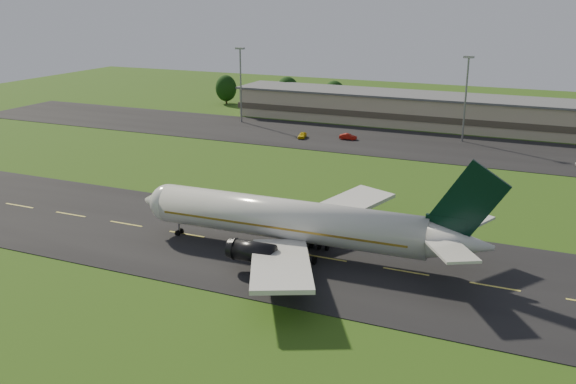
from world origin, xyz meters
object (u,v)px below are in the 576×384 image
at_px(service_vehicle_a, 302,135).
at_px(service_vehicle_b, 348,137).
at_px(terminal, 479,115).
at_px(airliner, 294,221).
at_px(light_mast_centre, 466,89).
at_px(light_mast_west, 241,76).

xyz_separation_m(service_vehicle_a, service_vehicle_b, (10.87, 2.92, -0.01)).
relative_size(terminal, service_vehicle_a, 34.71).
relative_size(airliner, light_mast_centre, 2.52).
height_order(terminal, service_vehicle_b, terminal).
bearing_deg(airliner, terminal, 81.94).
relative_size(light_mast_west, service_vehicle_a, 4.87).
bearing_deg(light_mast_west, airliner, -57.80).
xyz_separation_m(terminal, service_vehicle_a, (-38.10, -28.33, -3.18)).
relative_size(airliner, service_vehicle_a, 12.27).
distance_m(light_mast_west, service_vehicle_a, 28.86).
height_order(airliner, service_vehicle_a, airliner).
relative_size(airliner, service_vehicle_b, 12.07).
bearing_deg(service_vehicle_a, terminal, 24.96).
bearing_deg(light_mast_west, terminal, 14.76).
height_order(airliner, light_mast_west, light_mast_west).
bearing_deg(light_mast_centre, light_mast_west, 180.00).
bearing_deg(light_mast_centre, airliner, -96.88).
bearing_deg(service_vehicle_b, service_vehicle_a, 100.37).
bearing_deg(service_vehicle_b, terminal, -51.65).
bearing_deg(light_mast_centre, service_vehicle_b, -160.34).
bearing_deg(terminal, service_vehicle_a, -143.37).
xyz_separation_m(light_mast_centre, service_vehicle_a, (-36.69, -12.14, -11.93)).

